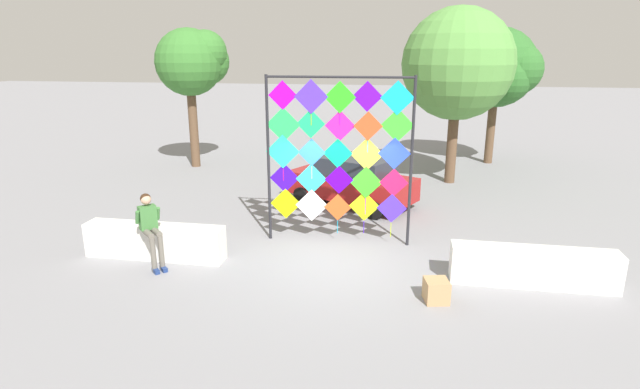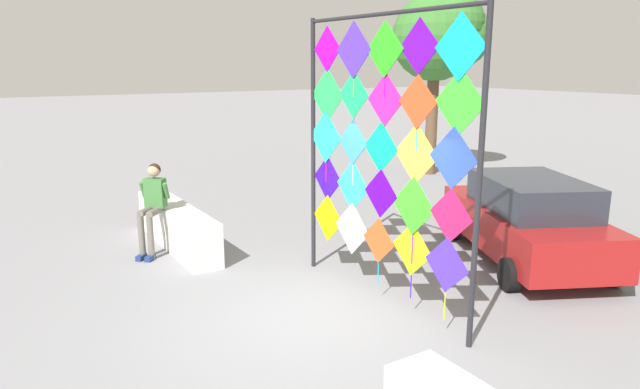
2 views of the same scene
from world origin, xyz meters
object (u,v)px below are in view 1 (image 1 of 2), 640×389
tree_broadleaf (459,64)px  tree_palm_like (495,71)px  parked_car (353,181)px  kite_display_rack (338,150)px  tree_far_right (195,61)px  cardboard_box_large (436,291)px  seated_vendor (150,225)px

tree_broadleaf → tree_palm_like: bearing=63.9°
parked_car → tree_palm_like: 9.02m
kite_display_rack → tree_far_right: tree_far_right is taller
kite_display_rack → parked_car: bearing=89.7°
parked_car → tree_palm_like: bearing=54.4°
cardboard_box_large → tree_far_right: 14.08m
parked_car → cardboard_box_large: 6.31m
parked_car → cardboard_box_large: size_ratio=9.36×
cardboard_box_large → tree_palm_like: 13.55m
parked_car → tree_far_right: size_ratio=0.77×
kite_display_rack → tree_far_right: (-6.65, 7.46, 1.85)m
seated_vendor → tree_palm_like: tree_palm_like is taller
tree_far_right → seated_vendor: bearing=-73.2°
tree_palm_like → tree_broadleaf: bearing=-116.1°
tree_far_right → tree_broadleaf: 9.89m
parked_car → kite_display_rack: bearing=-90.3°
kite_display_rack → tree_palm_like: 11.33m
kite_display_rack → seated_vendor: kite_display_rack is taller
cardboard_box_large → tree_broadleaf: size_ratio=0.07×
kite_display_rack → tree_broadleaf: bearing=63.7°
seated_vendor → cardboard_box_large: seated_vendor is taller
cardboard_box_large → tree_far_right: size_ratio=0.08×
tree_far_right → cardboard_box_large: bearing=-48.8°
cardboard_box_large → parked_car: bearing=110.9°
kite_display_rack → cardboard_box_large: size_ratio=9.09×
tree_far_right → kite_display_rack: bearing=-48.3°
seated_vendor → tree_broadleaf: bearing=51.1°
parked_car → tree_broadleaf: tree_broadleaf is taller
seated_vendor → parked_car: bearing=54.7°
kite_display_rack → parked_car: (0.02, 3.17, -1.55)m
seated_vendor → tree_far_right: 10.53m
seated_vendor → kite_display_rack: bearing=29.8°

